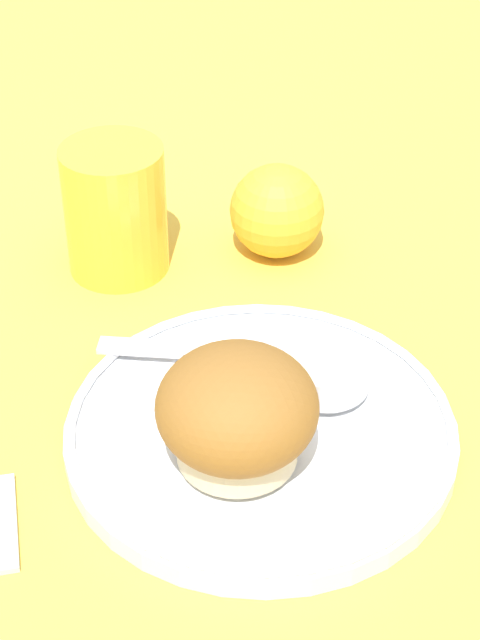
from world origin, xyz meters
TOP-DOWN VIEW (x-y plane):
  - ground_plane at (0.00, 0.00)m, footprint 3.00×3.00m
  - plate at (-0.00, -0.01)m, footprint 0.24×0.24m
  - muffin at (-0.02, -0.04)m, footprint 0.09×0.09m
  - cream_ramekin at (0.05, 0.01)m, footprint 0.06×0.06m
  - berry_pair at (-0.01, 0.03)m, footprint 0.03×0.01m
  - butter_knife at (-0.01, 0.05)m, footprint 0.16×0.06m
  - orange_fruit at (0.06, 0.19)m, footprint 0.07×0.07m
  - juice_glass at (-0.06, 0.20)m, footprint 0.08×0.08m

SIDE VIEW (x-z plane):
  - ground_plane at x=0.00m, z-range 0.00..0.00m
  - plate at x=0.00m, z-range 0.00..0.02m
  - butter_knife at x=-0.01m, z-range 0.02..0.02m
  - berry_pair at x=-0.01m, z-range 0.02..0.03m
  - cream_ramekin at x=0.05m, z-range 0.02..0.04m
  - orange_fruit at x=0.06m, z-range 0.00..0.07m
  - juice_glass at x=-0.06m, z-range 0.00..0.10m
  - muffin at x=-0.02m, z-range 0.02..0.09m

